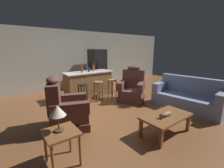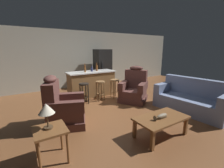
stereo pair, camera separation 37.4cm
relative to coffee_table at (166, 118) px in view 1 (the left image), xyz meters
The scene contains 17 objects.
ground_plane 1.98m from the coffee_table, 91.22° to the left, with size 12.00×12.00×0.00m.
back_wall 5.15m from the coffee_table, 90.47° to the left, with size 12.00×0.05×2.60m.
coffee_table is the anchor object (origin of this frame).
fish_figurine 0.12m from the coffee_table, 152.02° to the right, with size 0.34×0.10×0.10m.
couch 1.82m from the coffee_table, 13.52° to the left, with size 1.06×1.99×0.94m.
recliner_near_lamp 2.21m from the coffee_table, 135.21° to the left, with size 1.08×1.08×1.20m.
recliner_near_island 2.22m from the coffee_table, 64.20° to the left, with size 1.17×1.17×1.20m.
end_table 2.08m from the coffee_table, 167.61° to the left, with size 0.48×0.48×0.56m.
table_lamp 2.17m from the coffee_table, 166.94° to the left, with size 0.24×0.24×0.41m.
kitchen_island 3.29m from the coffee_table, 90.72° to the left, with size 1.80×0.70×0.95m.
bar_stool_left 2.73m from the coffee_table, 102.63° to the left, with size 0.32×0.32×0.68m.
bar_stool_middle 2.66m from the coffee_table, 89.95° to the left, with size 0.32×0.32×0.68m.
bar_stool_right 2.73m from the coffee_table, 77.28° to the left, with size 0.32×0.32×0.68m.
refrigerator 4.65m from the coffee_table, 76.32° to the left, with size 0.70×0.69×1.76m.
bottle_tall_green 3.35m from the coffee_table, 95.28° to the left, with size 0.07×0.07×0.31m.
bottle_short_amber 3.36m from the coffee_table, 90.22° to the left, with size 0.08×0.08×0.20m.
bottle_wine_dark 3.42m from the coffee_table, 86.30° to the left, with size 0.08×0.08×0.31m.
Camera 1 is at (-2.60, -3.57, 1.76)m, focal length 24.00 mm.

